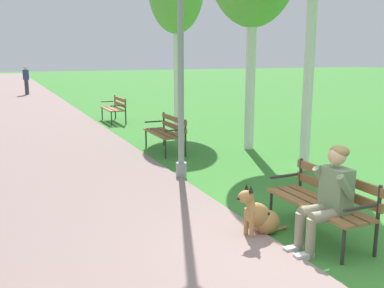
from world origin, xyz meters
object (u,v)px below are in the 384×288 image
Objects in this scene: park_bench_mid at (167,130)px; park_bench_far at (115,107)px; lamp_post_near at (181,48)px; park_bench_near at (323,198)px; pedestrian_distant at (26,80)px; person_seated_on_near_bench at (329,195)px; dog_shepherd at (260,216)px.

park_bench_mid is 1.00× the size of park_bench_far.
park_bench_far is 0.33× the size of lamp_post_near.
park_bench_mid and park_bench_far have the same top height.
park_bench_far is (0.01, 10.52, 0.00)m from park_bench_near.
park_bench_near is 0.91× the size of pedestrian_distant.
park_bench_near is 0.41m from person_seated_on_near_bench.
pedestrian_distant reaches higher than park_bench_near.
pedestrian_distant reaches higher than park_bench_far.
person_seated_on_near_bench is (-0.22, -10.83, 0.17)m from park_bench_far.
pedestrian_distant reaches higher than dog_shepherd.
park_bench_far is 12.00m from pedestrian_distant.
park_bench_far is (0.04, 5.12, 0.00)m from park_bench_mid.
dog_shepherd is 3.53m from lamp_post_near.
park_bench_mid is 0.91× the size of pedestrian_distant.
pedestrian_distant is (-1.41, 21.98, 0.58)m from dog_shepherd.
pedestrian_distant is (-1.90, 22.64, 0.16)m from person_seated_on_near_bench.
park_bench_mid is at bearing 88.22° from person_seated_on_near_bench.
pedestrian_distant is at bearing 96.99° from park_bench_mid.
lamp_post_near is at bearing 96.39° from person_seated_on_near_bench.
park_bench_far is at bearing -79.84° from pedestrian_distant.
lamp_post_near is at bearing 100.66° from park_bench_near.
pedestrian_distant is at bearing 93.67° from dog_shepherd.
pedestrian_distant is at bearing 95.38° from park_bench_near.
park_bench_mid is 2.96m from lamp_post_near.
park_bench_near reaches higher than dog_shepherd.
person_seated_on_near_bench is (-0.21, -0.31, 0.17)m from park_bench_near.
lamp_post_near reaches higher than park_bench_far.
park_bench_near is 5.41m from park_bench_mid.
park_bench_mid is 5.72m from person_seated_on_near_bench.
person_seated_on_near_bench reaches higher than dog_shepherd.
dog_shepherd is (-0.71, -10.18, -0.25)m from park_bench_far.
dog_shepherd is (-0.69, 0.35, -0.25)m from park_bench_near.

